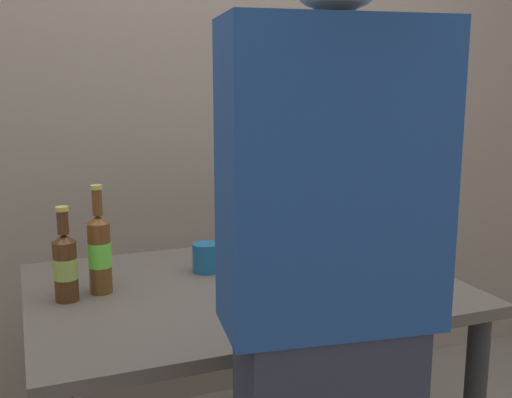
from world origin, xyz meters
The scene contains 7 objects.
desk centered at (0.00, 0.00, 0.66)m, with size 1.22×0.87×0.77m.
laptop centered at (0.29, 0.06, 0.82)m, with size 0.42×0.39×0.21m.
beer_bottle_dark centered at (-0.50, 0.04, 0.87)m, with size 0.06×0.06×0.26m.
beer_bottle_amber centered at (-0.40, 0.07, 0.89)m, with size 0.06×0.06×0.31m.
person_figure centered at (-0.07, -0.65, 0.90)m, with size 0.42×0.32×1.72m.
coffee_mug centered at (-0.07, 0.14, 0.82)m, with size 0.12×0.08×0.09m.
back_wall centered at (0.00, 0.82, 1.30)m, with size 6.00×0.10×2.60m, color gray.
Camera 1 is at (-0.60, -1.61, 1.36)m, focal length 42.76 mm.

